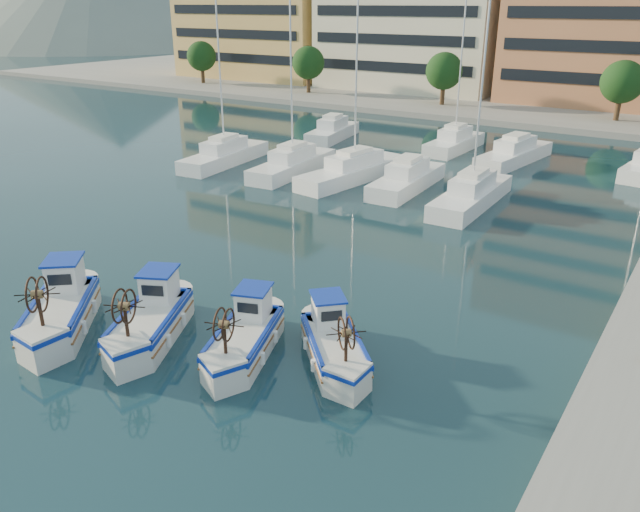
{
  "coord_description": "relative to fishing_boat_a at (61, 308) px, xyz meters",
  "views": [
    {
      "loc": [
        13.66,
        -12.82,
        11.23
      ],
      "look_at": [
        0.53,
        7.0,
        1.5
      ],
      "focal_mm": 35.0,
      "sensor_mm": 36.0,
      "label": 1
    }
  ],
  "objects": [
    {
      "name": "fishing_boat_a",
      "position": [
        0.0,
        0.0,
        0.0
      ],
      "size": [
        4.38,
        4.68,
        2.95
      ],
      "rotation": [
        0.0,
        0.0,
        0.7
      ],
      "color": "silver",
      "rests_on": "ground"
    },
    {
      "name": "fishing_boat_b",
      "position": [
        3.3,
        1.33,
        -0.04
      ],
      "size": [
        3.54,
        4.64,
        2.8
      ],
      "rotation": [
        0.0,
        0.0,
        0.46
      ],
      "color": "silver",
      "rests_on": "ground"
    },
    {
      "name": "yacht_marina",
      "position": [
        1.99,
        28.67,
        -0.28
      ],
      "size": [
        36.57,
        21.93,
        11.5
      ],
      "color": "white",
      "rests_on": "ground"
    },
    {
      "name": "ground",
      "position": [
        5.53,
        1.06,
        -0.81
      ],
      "size": [
        300.0,
        300.0,
        0.0
      ],
      "primitive_type": "plane",
      "color": "#1B3B47",
      "rests_on": "ground"
    },
    {
      "name": "hill_west",
      "position": [
        -134.47,
        111.06,
        -0.81
      ],
      "size": [
        180.0,
        180.0,
        60.0
      ],
      "primitive_type": "cone",
      "color": "slate",
      "rests_on": "ground"
    },
    {
      "name": "fishing_boat_d",
      "position": [
        9.56,
        3.62,
        -0.12
      ],
      "size": [
        3.85,
        3.87,
        2.5
      ],
      "rotation": [
        0.0,
        0.0,
        0.78
      ],
      "color": "silver",
      "rests_on": "ground"
    },
    {
      "name": "fishing_boat_c",
      "position": [
        6.8,
        2.33,
        -0.1
      ],
      "size": [
        2.98,
        4.3,
        2.59
      ],
      "rotation": [
        0.0,
        0.0,
        0.36
      ],
      "color": "silver",
      "rests_on": "ground"
    }
  ]
}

